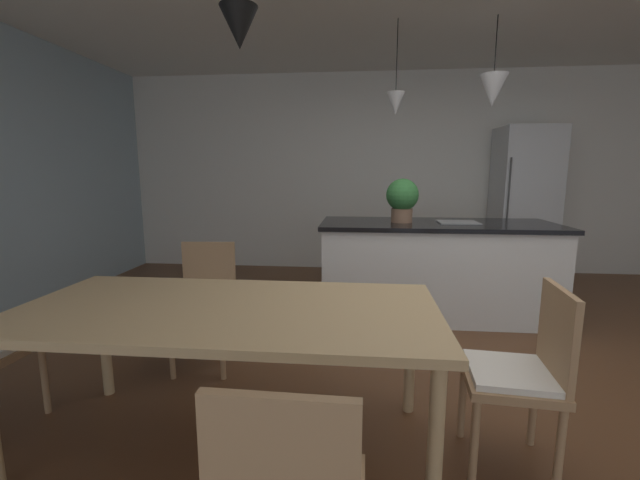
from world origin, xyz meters
The scene contains 11 objects.
ground_plane centered at (0.00, 0.00, -0.02)m, with size 10.00×8.40×0.04m, color brown.
wall_back_kitchen centered at (0.00, 3.26, 1.35)m, with size 10.00×0.12×2.70m, color white.
dining_table centered at (-1.42, -0.71, 0.67)m, with size 2.00×0.95×0.73m.
chair_kitchen_end centered at (-0.04, -0.71, 0.47)m, with size 0.43×0.43×0.87m.
chair_far_left centered at (-1.87, 0.14, 0.47)m, with size 0.43×0.43×0.87m.
kitchen_island centered at (-0.06, 1.35, 0.46)m, with size 2.17×0.87×0.91m.
refrigerator centered at (1.28, 2.86, 0.96)m, with size 0.69×0.67×1.93m.
pendant_over_table centered at (-1.35, -0.60, 2.01)m, with size 0.18×0.18×0.78m.
pendant_over_island_main centered at (-0.49, 1.35, 1.99)m, with size 0.17×0.17×0.82m.
pendant_over_island_aux centered at (0.36, 1.35, 2.08)m, with size 0.24×0.24×0.76m.
potted_plant_on_island centered at (-0.40, 1.35, 1.13)m, with size 0.30×0.30×0.41m.
Camera 1 is at (-0.79, -2.50, 1.37)m, focal length 22.63 mm.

